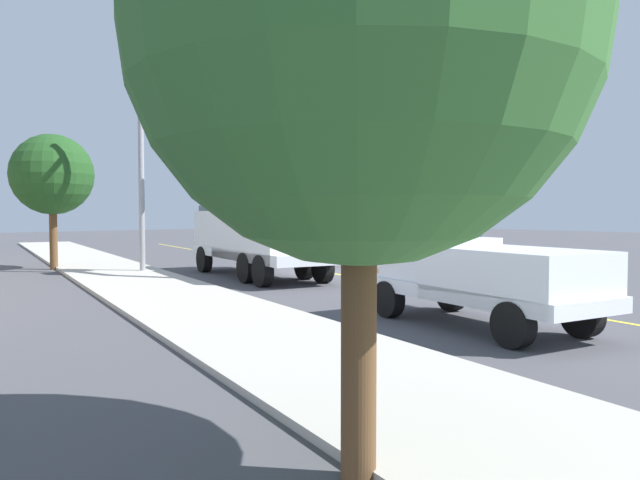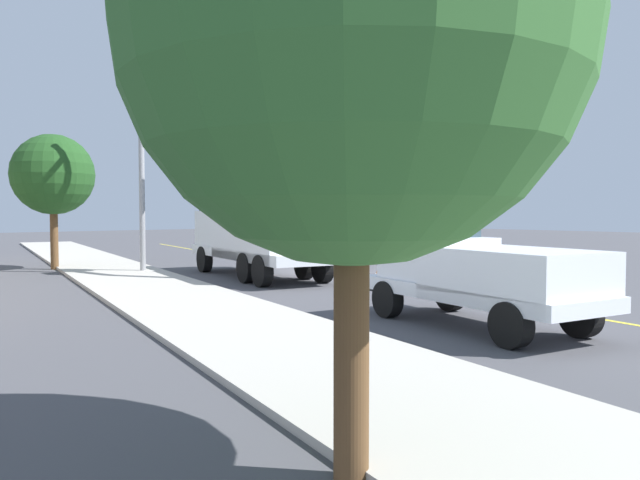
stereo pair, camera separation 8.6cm
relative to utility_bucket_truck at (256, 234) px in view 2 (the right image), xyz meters
The scene contains 11 objects.
ground 3.53m from the utility_bucket_truck, 94.60° to the right, with size 120.00×120.00×0.00m, color #47474C.
sidewalk_far_side 4.66m from the utility_bucket_truck, 74.53° to the left, with size 60.00×3.60×0.12m, color #B2ADA3.
lane_centre_stripe 3.53m from the utility_bucket_truck, 94.60° to the right, with size 50.00×0.16×0.01m, color yellow.
utility_bucket_truck is the anchor object (origin of this frame).
service_pickup_truck 11.47m from the utility_bucket_truck, 169.17° to the left, with size 5.90×3.12×2.06m.
passing_minivan 8.91m from the utility_bucket_truck, 49.23° to the right, with size 5.07×2.78×1.69m.
traffic_cone_mid_front 5.93m from the utility_bucket_truck, behind, with size 0.40×0.40×0.80m.
traffic_cone_mid_rear 4.27m from the utility_bucket_truck, 36.18° to the right, with size 0.40×0.40×0.78m.
traffic_signal_mast 5.85m from the utility_bucket_truck, 50.46° to the left, with size 5.32×1.26×8.74m.
street_tree_left 17.66m from the utility_bucket_truck, 148.16° to the left, with size 4.10×4.10×6.03m.
street_tree_right 9.62m from the utility_bucket_truck, 30.99° to the left, with size 3.38×3.38×5.69m.
Camera 2 is at (-18.51, 16.07, 2.42)m, focal length 34.13 mm.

